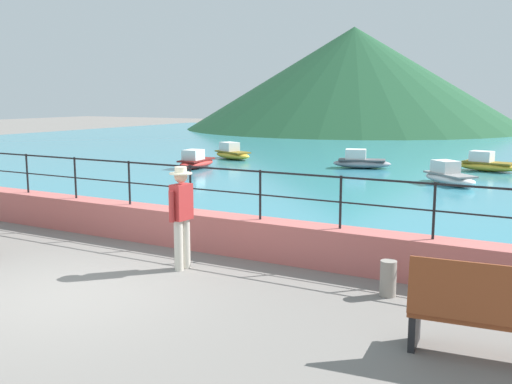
# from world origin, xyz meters

# --- Properties ---
(ground_plane) EXTENTS (120.00, 120.00, 0.00)m
(ground_plane) POSITION_xyz_m (0.00, 0.00, 0.00)
(ground_plane) COLOR slate
(promenade_wall) EXTENTS (20.00, 0.56, 0.70)m
(promenade_wall) POSITION_xyz_m (0.00, 3.20, 0.35)
(promenade_wall) COLOR #BC605B
(promenade_wall) RESTS_ON ground
(railing) EXTENTS (18.44, 0.04, 0.90)m
(railing) POSITION_xyz_m (0.00, 3.20, 1.31)
(railing) COLOR black
(railing) RESTS_ON promenade_wall
(lake_water) EXTENTS (64.00, 44.32, 0.06)m
(lake_water) POSITION_xyz_m (0.00, 25.84, 0.03)
(lake_water) COLOR teal
(lake_water) RESTS_ON ground
(hill_main) EXTENTS (30.19, 30.19, 9.08)m
(hill_main) POSITION_xyz_m (-11.90, 45.09, 4.54)
(hill_main) COLOR #1E4C2D
(hill_main) RESTS_ON ground
(bench_far) EXTENTS (1.75, 0.72, 1.13)m
(bench_far) POSITION_xyz_m (5.76, 0.69, 0.56)
(bench_far) COLOR brown
(bench_far) RESTS_ON ground
(person_walking) EXTENTS (0.38, 0.57, 1.75)m
(person_walking) POSITION_xyz_m (0.76, 1.88, 0.98)
(person_walking) COLOR beige
(person_walking) RESTS_ON ground
(bollard) EXTENTS (0.24, 0.24, 0.53)m
(bollard) POSITION_xyz_m (4.19, 2.25, 0.27)
(bollard) COLOR gray
(bollard) RESTS_ON ground
(boat_0) EXTENTS (1.16, 2.39, 0.76)m
(boat_0) POSITION_xyz_m (-6.97, 13.31, 0.33)
(boat_0) COLOR red
(boat_0) RESTS_ON lake_water
(boat_2) EXTENTS (2.47, 1.73, 0.76)m
(boat_2) POSITION_xyz_m (-7.56, 17.04, 0.33)
(boat_2) COLOR gold
(boat_2) RESTS_ON lake_water
(boat_4) EXTENTS (2.31, 2.20, 0.76)m
(boat_4) POSITION_xyz_m (2.80, 13.76, 0.33)
(boat_4) COLOR white
(boat_4) RESTS_ON lake_water
(boat_5) EXTENTS (2.46, 1.53, 0.76)m
(boat_5) POSITION_xyz_m (-1.19, 16.55, 0.33)
(boat_5) COLOR gray
(boat_5) RESTS_ON lake_water
(boat_6) EXTENTS (2.43, 1.31, 0.76)m
(boat_6) POSITION_xyz_m (3.38, 18.04, 0.33)
(boat_6) COLOR gold
(boat_6) RESTS_ON lake_water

